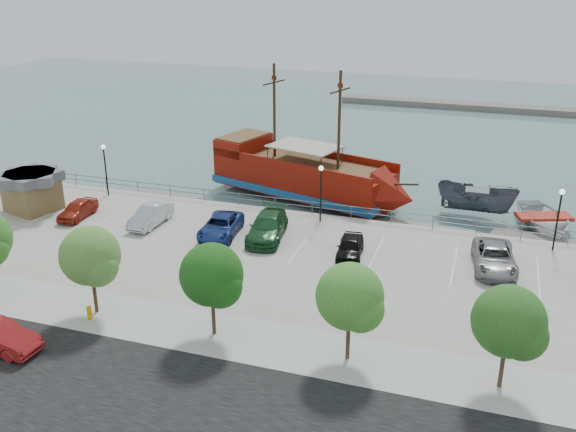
% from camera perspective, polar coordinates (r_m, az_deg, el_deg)
% --- Properties ---
extents(ground, '(160.00, 160.00, 0.00)m').
position_cam_1_polar(ground, '(41.96, 0.44, -4.93)').
color(ground, slate).
extents(street, '(100.00, 8.00, 0.04)m').
position_cam_1_polar(street, '(28.93, -9.83, -16.60)').
color(street, black).
rests_on(street, land_slab).
extents(sidewalk, '(100.00, 4.00, 0.05)m').
position_cam_1_polar(sidewalk, '(33.31, -4.97, -10.66)').
color(sidewalk, '#B7B7B6').
rests_on(sidewalk, land_slab).
extents(seawall_railing, '(50.00, 0.06, 1.00)m').
position_cam_1_polar(seawall_railing, '(48.21, 3.31, 0.65)').
color(seawall_railing, '#575D62').
rests_on(seawall_railing, land_slab).
extents(far_shore, '(40.00, 3.00, 0.80)m').
position_cam_1_polar(far_shore, '(92.57, 17.30, 9.23)').
color(far_shore, '#686257').
rests_on(far_shore, ground).
extents(pirate_ship, '(18.69, 9.84, 11.57)m').
position_cam_1_polar(pirate_ship, '(53.55, 2.50, 3.30)').
color(pirate_ship, maroon).
rests_on(pirate_ship, ground).
extents(patrol_boat, '(6.68, 3.56, 2.46)m').
position_cam_1_polar(patrol_boat, '(52.48, 16.38, 1.20)').
color(patrol_boat, '#444953').
rests_on(patrol_boat, ground).
extents(speedboat, '(6.84, 7.97, 1.39)m').
position_cam_1_polar(speedboat, '(51.63, 21.74, -0.46)').
color(speedboat, silver).
rests_on(speedboat, ground).
extents(dock_west, '(7.02, 2.58, 0.39)m').
position_cam_1_polar(dock_west, '(55.31, -11.35, 1.58)').
color(dock_west, gray).
rests_on(dock_west, ground).
extents(dock_mid, '(6.56, 2.26, 0.37)m').
position_cam_1_polar(dock_mid, '(48.75, 12.52, -1.31)').
color(dock_mid, gray).
rests_on(dock_mid, ground).
extents(dock_east, '(7.98, 4.19, 0.44)m').
position_cam_1_polar(dock_east, '(48.78, 21.98, -2.38)').
color(dock_east, slate).
rests_on(dock_east, ground).
extents(shed, '(4.51, 4.51, 3.02)m').
position_cam_1_polar(shed, '(52.63, -21.83, 2.16)').
color(shed, brown).
rests_on(shed, land_slab).
extents(fire_hydrant, '(0.29, 0.29, 0.83)m').
position_cam_1_polar(fire_hydrant, '(36.02, -17.24, -8.17)').
color(fire_hydrant, orange).
rests_on(fire_hydrant, sidewalk).
extents(lamp_post_left, '(0.36, 0.36, 4.28)m').
position_cam_1_polar(lamp_post_left, '(53.62, -15.98, 4.74)').
color(lamp_post_left, black).
rests_on(lamp_post_left, land_slab).
extents(lamp_post_mid, '(0.36, 0.36, 4.28)m').
position_cam_1_polar(lamp_post_mid, '(46.21, 2.94, 2.89)').
color(lamp_post_mid, black).
rests_on(lamp_post_mid, land_slab).
extents(lamp_post_right, '(0.36, 0.36, 4.28)m').
position_cam_1_polar(lamp_post_right, '(44.96, 22.98, 0.60)').
color(lamp_post_right, black).
rests_on(lamp_post_right, land_slab).
extents(tree_c, '(3.30, 3.20, 5.00)m').
position_cam_1_polar(tree_c, '(35.26, -17.04, -3.61)').
color(tree_c, '#473321').
rests_on(tree_c, sidewalk).
extents(tree_d, '(3.30, 3.20, 5.00)m').
position_cam_1_polar(tree_d, '(31.94, -6.63, -5.45)').
color(tree_d, '#473321').
rests_on(tree_d, sidewalk).
extents(tree_e, '(3.30, 3.20, 5.00)m').
position_cam_1_polar(tree_e, '(29.93, 5.74, -7.39)').
color(tree_e, '#473321').
rests_on(tree_e, sidewalk).
extents(tree_f, '(3.30, 3.20, 5.00)m').
position_cam_1_polar(tree_f, '(29.48, 19.28, -9.10)').
color(tree_f, '#473321').
rests_on(tree_f, sidewalk).
extents(parked_car_a, '(1.79, 3.99, 1.33)m').
position_cam_1_polar(parked_car_a, '(50.21, -18.20, 0.59)').
color(parked_car_a, '#9D2816').
rests_on(parked_car_a, land_slab).
extents(parked_car_b, '(1.63, 4.35, 1.42)m').
position_cam_1_polar(parked_car_b, '(47.39, -12.13, 0.04)').
color(parked_car_b, '#B8BEC5').
rests_on(parked_car_b, land_slab).
extents(parked_car_c, '(2.89, 5.25, 1.39)m').
position_cam_1_polar(parked_car_c, '(44.76, -6.01, -0.91)').
color(parked_car_c, navy).
rests_on(parked_car_c, land_slab).
extents(parked_car_d, '(3.08, 5.85, 1.62)m').
position_cam_1_polar(parked_car_d, '(44.14, -1.85, -0.97)').
color(parked_car_d, '#1A4C27').
rests_on(parked_car_d, land_slab).
extents(parked_car_e, '(2.02, 4.07, 1.33)m').
position_cam_1_polar(parked_car_e, '(41.61, 5.55, -2.73)').
color(parked_car_e, black).
rests_on(parked_car_e, land_slab).
extents(parked_car_g, '(3.09, 5.59, 1.48)m').
position_cam_1_polar(parked_car_g, '(41.75, 17.88, -3.55)').
color(parked_car_g, gray).
rests_on(parked_car_g, land_slab).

